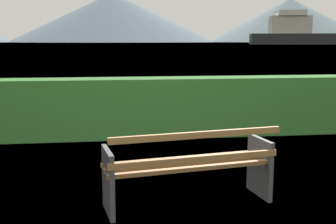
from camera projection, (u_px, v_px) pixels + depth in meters
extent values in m
plane|color=#4C6B33|center=(187.00, 203.00, 4.60)|extent=(1400.00, 1400.00, 0.00)
plane|color=slate|center=(114.00, 43.00, 303.71)|extent=(620.00, 620.00, 0.00)
cube|color=#A0703F|center=(194.00, 169.00, 4.34)|extent=(1.81, 0.37, 0.04)
cube|color=#A0703F|center=(188.00, 163.00, 4.52)|extent=(1.81, 0.37, 0.04)
cube|color=#A0703F|center=(182.00, 159.00, 4.71)|extent=(1.81, 0.37, 0.04)
cube|color=#A0703F|center=(197.00, 159.00, 4.25)|extent=(1.81, 0.35, 0.06)
cube|color=#A0703F|center=(199.00, 135.00, 4.17)|extent=(1.81, 0.35, 0.06)
cube|color=#4C4C51|center=(108.00, 182.00, 4.27)|extent=(0.14, 0.51, 0.68)
cube|color=#4C4C51|center=(260.00, 167.00, 4.78)|extent=(0.14, 0.51, 0.68)
cube|color=#387A33|center=(156.00, 107.00, 7.77)|extent=(9.31, 0.63, 1.09)
cube|color=beige|center=(290.00, 25.00, 207.67)|extent=(22.10, 19.34, 8.50)
cube|color=silver|center=(290.00, 14.00, 206.73)|extent=(16.99, 19.58, 2.66)
cone|color=slate|center=(113.00, 18.00, 577.53)|extent=(279.71, 279.71, 67.05)
cone|color=slate|center=(289.00, 20.00, 620.98)|extent=(242.24, 242.24, 64.46)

